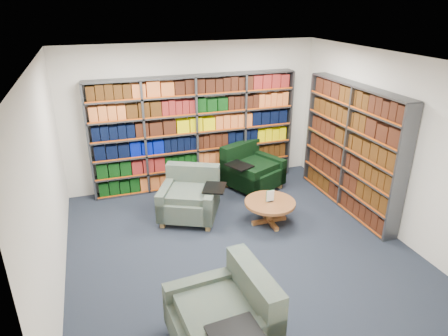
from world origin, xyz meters
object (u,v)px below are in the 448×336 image
object	(u,v)px
chair_green_right	(249,170)
coffee_table	(270,206)
chair_teal_left	(191,197)
chair_teal_front	(229,318)

from	to	relation	value
chair_green_right	coffee_table	xyz separation A→B (m)	(-0.21, -1.44, -0.03)
chair_green_right	chair_teal_left	bearing A→B (deg)	-151.78
chair_teal_left	coffee_table	xyz separation A→B (m)	(1.19, -0.68, -0.02)
chair_teal_left	coffee_table	bearing A→B (deg)	-29.79
chair_teal_left	chair_teal_front	xyz separation A→B (m)	(-0.31, -2.92, 0.02)
chair_teal_front	coffee_table	bearing A→B (deg)	56.13
chair_teal_front	coffee_table	world-z (taller)	chair_teal_front
chair_green_right	chair_teal_front	bearing A→B (deg)	-115.00
chair_green_right	chair_teal_front	size ratio (longest dim) A/B	1.04
coffee_table	chair_green_right	bearing A→B (deg)	81.68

